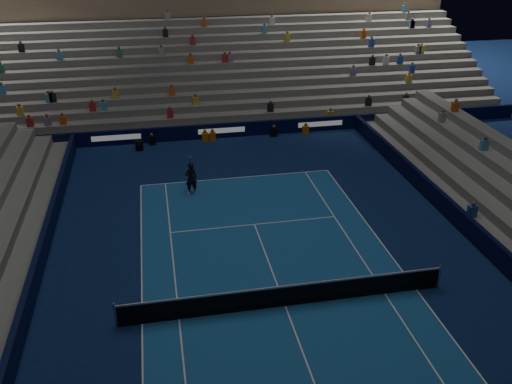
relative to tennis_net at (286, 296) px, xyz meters
The scene contains 9 objects.
ground 0.50m from the tennis_net, ahead, with size 90.00×90.00×0.00m, color #0B1B46.
court_surface 0.50m from the tennis_net, ahead, with size 10.97×23.77×0.01m, color #19518D.
sponsor_barrier_far 18.50m from the tennis_net, 90.00° to the left, with size 44.00×0.25×1.00m, color black.
sponsor_barrier_east 9.70m from the tennis_net, ahead, with size 0.25×37.00×1.00m, color black.
sponsor_barrier_west 9.70m from the tennis_net, behind, with size 0.25×37.00×1.00m, color black.
grandstand_main 28.05m from the tennis_net, 90.00° to the left, with size 44.00×15.20×11.20m.
tennis_net is the anchor object (origin of this frame).
tennis_player 10.76m from the tennis_net, 104.73° to the left, with size 0.66×0.43×1.81m, color black.
broadcast_camera 18.22m from the tennis_net, 107.70° to the left, with size 0.53×0.95×0.61m.
Camera 1 is at (-4.32, -16.35, 13.54)m, focal length 38.18 mm.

